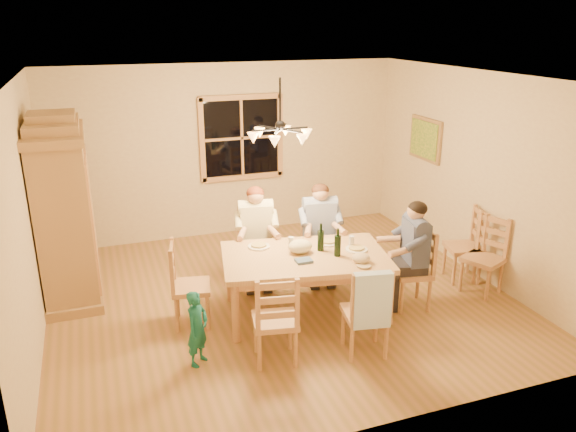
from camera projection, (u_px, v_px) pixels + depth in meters
name	position (u px, v px, depth m)	size (l,w,h in m)	color
floor	(281.00, 298.00, 7.03)	(5.50, 5.50, 0.00)	olive
ceiling	(280.00, 77.00, 6.14)	(5.50, 5.00, 0.02)	white
wall_back	(229.00, 151.00, 8.81)	(5.50, 0.02, 2.70)	#CBB290
wall_left	(26.00, 222.00, 5.72)	(0.02, 5.00, 2.70)	#CBB290
wall_right	(476.00, 175.00, 7.46)	(0.02, 5.00, 2.70)	#CBB290
window	(242.00, 138.00, 8.78)	(1.30, 0.06, 1.30)	black
painting	(425.00, 139.00, 8.43)	(0.06, 0.78, 0.64)	olive
chandelier	(280.00, 134.00, 6.35)	(0.77, 0.68, 0.71)	black
armoire	(65.00, 215.00, 6.80)	(0.66, 1.40, 2.30)	olive
dining_table	(305.00, 263.00, 6.43)	(2.05, 1.47, 0.76)	tan
chair_far_left	(257.00, 263.00, 7.31)	(0.51, 0.49, 0.99)	#B78050
chair_far_right	(319.00, 259.00, 7.43)	(0.51, 0.49, 0.99)	#B78050
chair_near_left	(275.00, 334.00, 5.66)	(0.51, 0.49, 0.99)	#B78050
chair_near_right	(365.00, 326.00, 5.80)	(0.51, 0.49, 0.99)	#B78050
chair_end_left	(192.00, 299.00, 6.36)	(0.49, 0.51, 0.99)	#B78050
chair_end_right	(410.00, 283.00, 6.75)	(0.49, 0.51, 0.99)	#B78050
adult_woman	(256.00, 224.00, 7.13)	(0.45, 0.48, 0.87)	beige
adult_plaid_man	(320.00, 221.00, 7.25)	(0.45, 0.48, 0.87)	#374E98
adult_slate_man	(414.00, 242.00, 6.57)	(0.48, 0.45, 0.87)	#42496A
towel	(372.00, 300.00, 5.49)	(0.38, 0.10, 0.58)	#B6D1F6
wine_bottle_a	(321.00, 237.00, 6.47)	(0.08, 0.08, 0.33)	black
wine_bottle_b	(338.00, 242.00, 6.33)	(0.08, 0.08, 0.33)	black
plate_woman	(259.00, 246.00, 6.62)	(0.26, 0.26, 0.02)	white
plate_plaid	(328.00, 243.00, 6.73)	(0.26, 0.26, 0.02)	white
plate_slate	(356.00, 249.00, 6.53)	(0.26, 0.26, 0.02)	white
wine_glass_a	(291.00, 243.00, 6.57)	(0.06, 0.06, 0.14)	silver
wine_glass_b	(351.00, 242.00, 6.60)	(0.06, 0.06, 0.14)	silver
cap	(361.00, 258.00, 6.18)	(0.20, 0.20, 0.11)	tan
napkin	(304.00, 261.00, 6.21)	(0.18, 0.14, 0.03)	#485F85
cloth_bundle	(300.00, 246.00, 6.44)	(0.28, 0.22, 0.15)	beige
child	(197.00, 328.00, 5.57)	(0.29, 0.19, 0.80)	#166763
chair_spare_front	(482.00, 270.00, 7.09)	(0.56, 0.57, 0.99)	#B78050
chair_spare_back	(462.00, 258.00, 7.45)	(0.51, 0.53, 0.99)	#B78050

